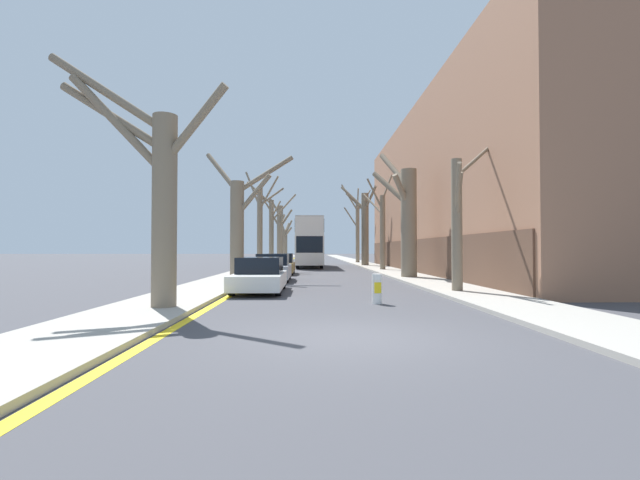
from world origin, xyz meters
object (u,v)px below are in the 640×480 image
at_px(street_tree_right_0, 459,218).
at_px(parked_car_2, 281,264).
at_px(traffic_bollard, 377,289).
at_px(parked_car_1, 273,268).
at_px(street_tree_left_1, 239,221).
at_px(street_tree_left_3, 271,228).
at_px(street_tree_left_5, 285,241).
at_px(street_tree_right_4, 357,228).
at_px(double_decker_bus, 310,240).
at_px(street_tree_right_3, 364,225).
at_px(parked_car_0, 260,276).
at_px(street_tree_right_2, 382,227).
at_px(street_tree_left_0, 156,190).
at_px(street_tree_left_2, 260,223).
at_px(street_tree_left_4, 280,231).
at_px(street_tree_right_1, 407,217).

xyz_separation_m(street_tree_right_0, parked_car_2, (-7.56, 12.67, -2.19)).
bearing_deg(traffic_bollard, parked_car_1, 112.75).
height_order(street_tree_left_1, parked_car_1, street_tree_left_1).
relative_size(street_tree_left_3, street_tree_left_5, 1.26).
height_order(street_tree_right_4, double_decker_bus, street_tree_right_4).
distance_m(street_tree_right_3, parked_car_2, 15.43).
bearing_deg(parked_car_0, street_tree_right_0, -6.23).
height_order(street_tree_right_2, parked_car_1, street_tree_right_2).
xyz_separation_m(street_tree_left_0, traffic_bollard, (6.21, 1.42, -2.82)).
relative_size(street_tree_left_2, street_tree_left_3, 0.94).
bearing_deg(traffic_bollard, street_tree_right_4, 84.56).
bearing_deg(street_tree_right_3, street_tree_left_1, -115.53).
relative_size(street_tree_left_1, street_tree_right_0, 1.11).
height_order(street_tree_left_5, traffic_bollard, street_tree_left_5).
height_order(street_tree_left_2, street_tree_right_3, street_tree_right_3).
xyz_separation_m(street_tree_right_0, double_decker_bus, (-5.64, 24.06, -0.34)).
bearing_deg(parked_car_2, parked_car_1, -90.00).
height_order(street_tree_left_3, traffic_bollard, street_tree_left_3).
relative_size(street_tree_left_4, parked_car_1, 1.98).
distance_m(street_tree_left_0, street_tree_right_2, 23.50).
relative_size(street_tree_left_1, street_tree_left_3, 0.84).
height_order(street_tree_right_3, parked_car_1, street_tree_right_3).
height_order(parked_car_2, traffic_bollard, parked_car_2).
bearing_deg(street_tree_left_2, street_tree_left_3, 90.38).
height_order(street_tree_left_5, parked_car_1, street_tree_left_5).
height_order(street_tree_right_1, parked_car_1, street_tree_right_1).
distance_m(street_tree_right_1, street_tree_right_2, 8.91).
bearing_deg(street_tree_left_2, street_tree_left_0, -90.70).
xyz_separation_m(street_tree_right_0, traffic_bollard, (-3.55, -2.89, -2.39)).
bearing_deg(street_tree_left_3, street_tree_left_5, 89.76).
bearing_deg(street_tree_left_4, street_tree_right_0, -76.54).
relative_size(street_tree_left_0, street_tree_right_0, 1.09).
distance_m(street_tree_left_2, parked_car_2, 6.10).
bearing_deg(parked_car_1, street_tree_left_4, 93.37).
distance_m(street_tree_left_4, street_tree_left_5, 10.55).
height_order(street_tree_right_4, traffic_bollard, street_tree_right_4).
xyz_separation_m(street_tree_left_0, street_tree_right_1, (9.65, 12.47, 0.21)).
distance_m(street_tree_left_5, street_tree_right_0, 51.10).
bearing_deg(street_tree_left_1, street_tree_right_0, -35.87).
distance_m(street_tree_left_5, street_tree_right_2, 34.46).
xyz_separation_m(street_tree_right_4, parked_car_2, (-7.59, -22.10, -3.58)).
distance_m(street_tree_right_2, parked_car_1, 13.13).
bearing_deg(street_tree_right_0, street_tree_left_4, 103.46).
height_order(street_tree_left_5, street_tree_right_0, street_tree_left_5).
bearing_deg(street_tree_right_3, street_tree_left_4, 123.66).
bearing_deg(parked_car_1, parked_car_2, 90.00).
relative_size(street_tree_left_2, street_tree_right_0, 1.24).
relative_size(street_tree_left_2, street_tree_right_1, 1.04).
bearing_deg(street_tree_right_2, street_tree_right_4, 89.83).
bearing_deg(parked_car_1, double_decker_bus, 83.69).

